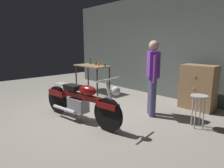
{
  "coord_description": "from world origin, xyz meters",
  "views": [
    {
      "loc": [
        3.33,
        -2.41,
        1.58
      ],
      "look_at": [
        0.02,
        0.7,
        0.65
      ],
      "focal_mm": 30.89,
      "sensor_mm": 36.0,
      "label": 1
    }
  ],
  "objects": [
    {
      "name": "ground_plane",
      "position": [
        0.0,
        0.0,
        0.0
      ],
      "size": [
        12.0,
        12.0,
        0.0
      ],
      "primitive_type": "plane",
      "color": "gray"
    },
    {
      "name": "back_wall",
      "position": [
        0.0,
        2.8,
        1.55
      ],
      "size": [
        8.0,
        0.12,
        3.1
      ],
      "primitive_type": "cube",
      "color": "#56605B",
      "rests_on": "ground_plane"
    },
    {
      "name": "workbench",
      "position": [
        -1.86,
        1.54,
        0.79
      ],
      "size": [
        1.3,
        0.64,
        0.9
      ],
      "color": "#99724C",
      "rests_on": "ground_plane"
    },
    {
      "name": "motorcycle",
      "position": [
        0.09,
        -0.28,
        0.45
      ],
      "size": [
        2.18,
        0.66,
        1.0
      ],
      "rotation": [
        0.0,
        0.0,
        0.13
      ],
      "color": "black",
      "rests_on": "ground_plane"
    },
    {
      "name": "person_standing",
      "position": [
        0.89,
        1.12,
        0.93
      ],
      "size": [
        0.44,
        0.42,
        1.67
      ],
      "rotation": [
        0.0,
        0.0,
        2.38
      ],
      "color": "#54517C",
      "rests_on": "ground_plane"
    },
    {
      "name": "shop_stool",
      "position": [
        1.9,
        1.21,
        0.5
      ],
      "size": [
        0.32,
        0.32,
        0.64
      ],
      "color": "#B2B2B7",
      "rests_on": "ground_plane"
    },
    {
      "name": "wooden_dresser",
      "position": [
        1.42,
        2.3,
        0.55
      ],
      "size": [
        0.8,
        0.47,
        1.1
      ],
      "color": "#99724C",
      "rests_on": "ground_plane"
    },
    {
      "name": "mug_brown_stoneware",
      "position": [
        -1.8,
        1.65,
        0.96
      ],
      "size": [
        0.12,
        0.08,
        0.11
      ],
      "color": "brown",
      "rests_on": "workbench"
    },
    {
      "name": "mug_orange_travel",
      "position": [
        -1.66,
        1.67,
        0.95
      ],
      "size": [
        0.11,
        0.08,
        0.1
      ],
      "color": "orange",
      "rests_on": "workbench"
    },
    {
      "name": "mug_green_speckled",
      "position": [
        -1.32,
        1.64,
        0.95
      ],
      "size": [
        0.11,
        0.08,
        0.09
      ],
      "color": "#3D7F4C",
      "rests_on": "workbench"
    },
    {
      "name": "bottle",
      "position": [
        -2.21,
        1.73,
        1.0
      ],
      "size": [
        0.06,
        0.06,
        0.24
      ],
      "color": "#4C8C4C",
      "rests_on": "workbench"
    }
  ]
}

